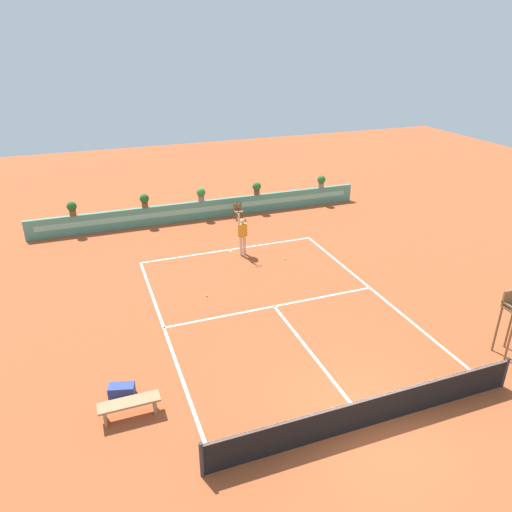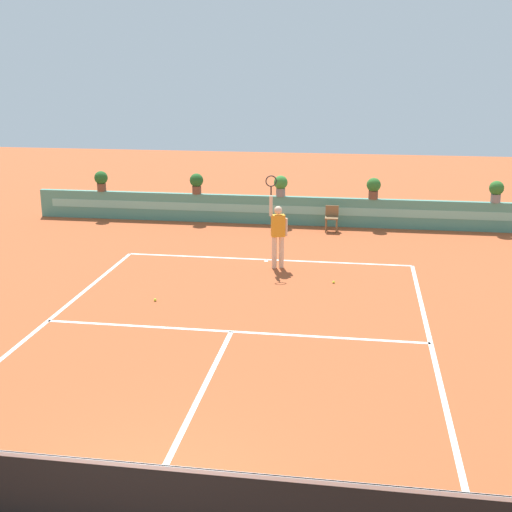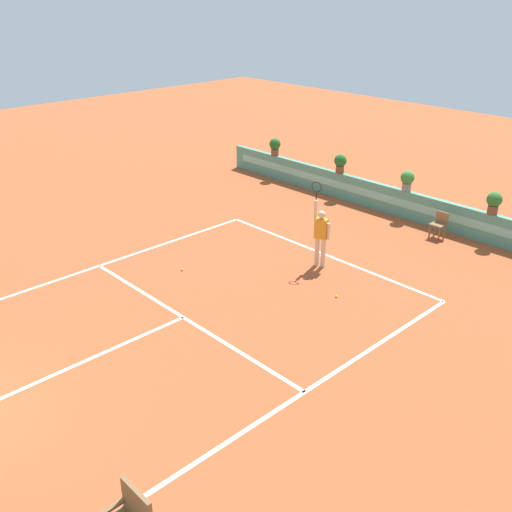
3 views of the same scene
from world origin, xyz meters
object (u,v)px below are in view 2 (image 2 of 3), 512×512
Objects in this scene: potted_plant_far_left at (101,180)px; potted_plant_centre at (281,184)px; ball_kid_chair at (332,217)px; potted_plant_left at (197,182)px; tennis_ball_mid_court at (155,300)px; potted_plant_right at (374,187)px; potted_plant_far_right at (496,190)px; tennis_ball_near_baseline at (334,282)px; tennis_player at (278,231)px.

potted_plant_centre is (6.52, 0.00, 0.00)m from potted_plant_far_left.
ball_kid_chair is 1.17× the size of potted_plant_left.
potted_plant_far_left is at bearing 118.24° from tennis_ball_mid_court.
potted_plant_right is at bearing 0.00° from potted_plant_centre.
potted_plant_far_right reaches higher than ball_kid_chair.
tennis_ball_near_baseline is at bearing 25.87° from tennis_ball_mid_court.
potted_plant_left and potted_plant_far_left have the same top height.
tennis_ball_mid_court is 8.74m from potted_plant_centre.
potted_plant_left reaches higher than tennis_ball_near_baseline.
ball_kid_chair is 1.17× the size of potted_plant_right.
tennis_ball_mid_court is 0.09× the size of potted_plant_far_right.
tennis_player is 8.47m from potted_plant_far_right.
ball_kid_chair reaches higher than tennis_ball_near_baseline.
potted_plant_far_right reaches higher than tennis_ball_near_baseline.
tennis_player is 5.87m from potted_plant_right.
tennis_player is 3.57× the size of potted_plant_centre.
potted_plant_far_left is (-8.66, 6.38, 1.38)m from tennis_ball_near_baseline.
potted_plant_far_left is (-4.51, 8.40, 1.38)m from tennis_ball_mid_court.
tennis_player reaches higher than tennis_ball_near_baseline.
potted_plant_left is (-10.18, 0.00, 0.00)m from potted_plant_far_right.
tennis_player is 2.22m from tennis_ball_near_baseline.
potted_plant_left and potted_plant_right have the same top height.
potted_plant_left is at bearing 171.35° from ball_kid_chair.
potted_plant_far_right is 1.00× the size of potted_plant_centre.
potted_plant_left is at bearing 180.00° from potted_plant_centre.
potted_plant_centre is (-2.14, 6.38, 1.38)m from tennis_ball_near_baseline.
tennis_ball_mid_court is 0.09× the size of potted_plant_right.
potted_plant_left is 6.17m from potted_plant_right.
potted_plant_left reaches higher than tennis_ball_mid_court.
potted_plant_left is 1.00× the size of potted_plant_far_left.
potted_plant_far_left is (-13.71, 0.00, 0.00)m from potted_plant_far_right.
potted_plant_far_right is at bearing 0.00° from potted_plant_right.
potted_plant_left is at bearing 180.00° from potted_plant_far_right.
potted_plant_centre is (-1.82, 0.73, 0.93)m from ball_kid_chair.
potted_plant_left and potted_plant_centre have the same top height.
tennis_player is at bearing 51.12° from tennis_ball_mid_court.
ball_kid_chair is 4.96m from potted_plant_left.
tennis_player is 3.57× the size of potted_plant_far_right.
ball_kid_chair is at bearing -172.23° from potted_plant_far_right.
potted_plant_far_right is 10.18m from potted_plant_left.
potted_plant_far_right is (5.37, 0.73, 0.93)m from ball_kid_chair.
potted_plant_centre is at bearing 180.00° from potted_plant_right.
potted_plant_far_left is at bearing 143.60° from tennis_ball_near_baseline.
tennis_ball_mid_court is at bearing -83.34° from potted_plant_left.
tennis_player reaches higher than potted_plant_centre.
tennis_player is 38.01× the size of tennis_ball_near_baseline.
potted_plant_far_left is 1.00× the size of potted_plant_centre.
ball_kid_chair reaches higher than tennis_ball_mid_court.
potted_plant_far_right and potted_plant_centre have the same top height.
potted_plant_centre reaches higher than tennis_ball_mid_court.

